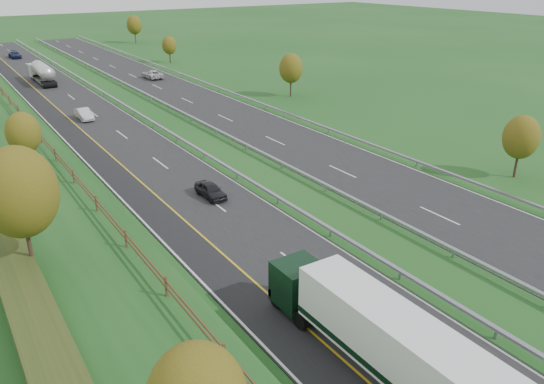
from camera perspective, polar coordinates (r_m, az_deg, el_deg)
The scene contains 16 objects.
ground at distance 64.69m, azimuth -9.03°, elevation 6.18°, with size 400.00×400.00×0.00m, color #19481A.
near_carriageway at distance 66.65m, azimuth -17.14°, elevation 5.95°, with size 10.50×200.00×0.04m, color black.
far_carriageway at distance 72.62m, azimuth -4.55°, elevation 8.24°, with size 10.50×200.00×0.04m, color black.
hard_shoulder at distance 65.80m, azimuth -20.25°, elevation 5.34°, with size 3.00×200.00×0.04m, color black.
lane_markings at distance 68.44m, azimuth -11.98°, elevation 6.93°, with size 26.75×200.00×0.01m.
fence_left at distance 63.91m, azimuth -24.61°, elevation 6.71°, with size 0.12×189.06×1.20m.
median_barrier_near at distance 68.17m, azimuth -12.60°, elevation 7.31°, with size 0.32×200.00×0.71m.
median_barrier_far at distance 70.02m, azimuth -8.69°, elevation 8.00°, with size 0.32×200.00×0.71m.
outer_barrier_far at distance 75.32m, azimuth -0.65°, elevation 9.31°, with size 0.32×200.00×0.71m.
trees_far at distance 103.28m, azimuth -6.03°, elevation 14.95°, with size 8.45×118.60×7.12m.
box_lorry at distance 25.98m, azimuth 12.49°, elevation -15.65°, with size 2.58×16.28×4.06m.
road_tanker at distance 101.49m, azimuth -23.50°, elevation 11.73°, with size 2.40×11.22×3.46m.
car_dark_near at distance 45.94m, azimuth -6.62°, elevation 0.20°, with size 1.53×3.80×1.30m, color black.
car_silver_mid at distance 74.25m, azimuth -19.58°, elevation 7.91°, with size 1.51×4.32×1.42m, color silver.
car_small_far at distance 133.69m, azimuth -25.94°, elevation 13.14°, with size 2.02×4.96×1.44m, color #141D3F.
car_oncoming at distance 99.95m, azimuth -12.76°, elevation 12.25°, with size 2.46×5.33×1.48m, color silver.
Camera 1 is at (-16.92, -1.83, 18.28)m, focal length 35.00 mm.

